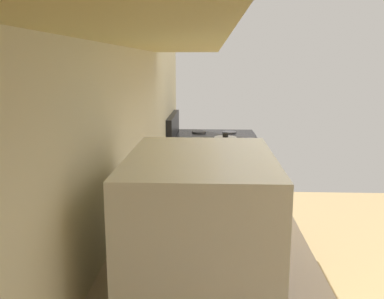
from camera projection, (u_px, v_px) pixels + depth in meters
wall_back at (119, 86)px, 1.65m from camera, size 3.93×0.12×2.73m
oven_range at (213, 195)px, 3.24m from camera, size 0.69×0.67×1.08m
microwave at (201, 218)px, 1.09m from camera, size 0.51×0.37×0.33m
bowl at (227, 171)px, 2.09m from camera, size 0.16×0.16×0.06m
kettle at (225, 151)px, 2.34m from camera, size 0.17×0.12×0.18m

